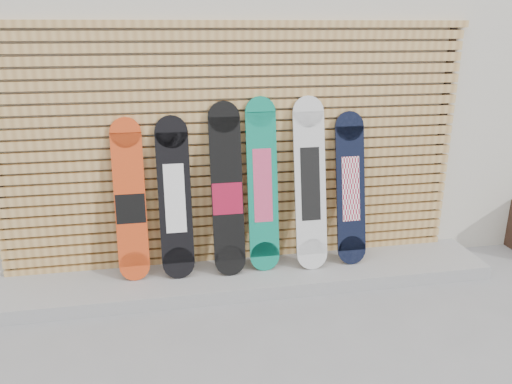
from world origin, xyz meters
TOP-DOWN VIEW (x-y plane):
  - ground at (0.00, 0.00)m, footprint 80.00×80.00m
  - building at (0.50, 3.50)m, footprint 12.00×5.00m
  - concrete_step at (-0.15, 0.68)m, footprint 4.60×0.70m
  - slat_wall at (-0.15, 0.97)m, footprint 4.26×0.08m
  - snowboard_0 at (-1.09, 0.80)m, footprint 0.26×0.28m
  - snowboard_1 at (-0.71, 0.79)m, footprint 0.28×0.32m
  - snowboard_2 at (-0.26, 0.77)m, footprint 0.28×0.34m
  - snowboard_3 at (0.07, 0.79)m, footprint 0.27×0.30m
  - snowboard_4 at (0.50, 0.77)m, footprint 0.29×0.36m
  - snowboard_5 at (0.89, 0.78)m, footprint 0.27×0.33m

SIDE VIEW (x-z plane):
  - ground at x=0.00m, z-range 0.00..0.00m
  - concrete_step at x=-0.15m, z-range 0.00..0.12m
  - snowboard_0 at x=-1.09m, z-range 0.11..1.51m
  - snowboard_5 at x=0.89m, z-range 0.12..1.51m
  - snowboard_1 at x=-0.71m, z-range 0.12..1.53m
  - snowboard_2 at x=-0.26m, z-range 0.11..1.63m
  - snowboard_4 at x=0.50m, z-range 0.12..1.66m
  - snowboard_3 at x=0.07m, z-range 0.12..1.67m
  - slat_wall at x=-0.15m, z-range 0.06..2.35m
  - building at x=0.50m, z-range 0.00..3.60m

